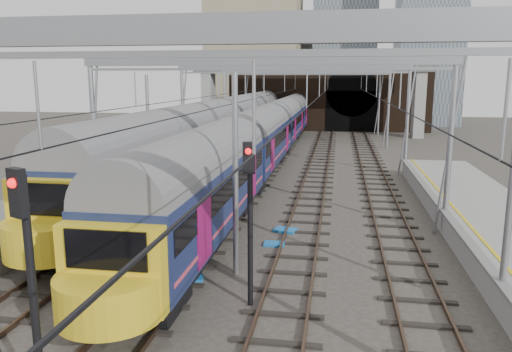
% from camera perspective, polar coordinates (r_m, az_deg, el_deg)
% --- Properties ---
extents(ground, '(160.00, 160.00, 0.00)m').
position_cam_1_polar(ground, '(16.27, -3.73, -13.60)').
color(ground, '#38332D').
rests_on(ground, ground).
extents(tracks, '(14.40, 80.00, 0.22)m').
position_cam_1_polar(tracks, '(30.35, 2.67, -1.80)').
color(tracks, '#4C3828').
rests_on(tracks, ground).
extents(overhead_line, '(16.80, 80.00, 8.00)m').
position_cam_1_polar(overhead_line, '(36.03, 4.01, 10.72)').
color(overhead_line, gray).
rests_on(overhead_line, ground).
extents(retaining_wall, '(28.00, 2.75, 9.00)m').
position_cam_1_polar(retaining_wall, '(66.39, 7.73, 8.89)').
color(retaining_wall, black).
rests_on(retaining_wall, ground).
extents(overbridge, '(28.00, 3.00, 9.25)m').
position_cam_1_polar(overbridge, '(60.48, 6.27, 11.50)').
color(overbridge, gray).
rests_on(overbridge, ground).
extents(city_skyline, '(37.50, 27.50, 60.00)m').
position_cam_1_polar(city_skyline, '(85.49, 9.31, 17.89)').
color(city_skyline, tan).
rests_on(city_skyline, ground).
extents(train_main, '(2.82, 65.27, 4.85)m').
position_cam_1_polar(train_main, '(43.86, 2.25, 5.49)').
color(train_main, black).
rests_on(train_main, ground).
extents(train_second, '(3.08, 71.16, 5.21)m').
position_cam_1_polar(train_second, '(51.13, -1.27, 6.47)').
color(train_second, black).
rests_on(train_second, ground).
extents(signal_near_left, '(0.41, 0.48, 5.17)m').
position_cam_1_polar(signal_near_left, '(10.78, -24.58, -9.24)').
color(signal_near_left, black).
rests_on(signal_near_left, ground).
extents(signal_near_centre, '(0.38, 0.47, 5.03)m').
position_cam_1_polar(signal_near_centre, '(14.58, -0.71, -3.34)').
color(signal_near_centre, black).
rests_on(signal_near_centre, ground).
extents(equip_cover_a, '(1.11, 0.91, 0.11)m').
position_cam_1_polar(equip_cover_a, '(22.68, 3.37, -6.19)').
color(equip_cover_a, blue).
rests_on(equip_cover_a, ground).
extents(equip_cover_b, '(0.97, 0.81, 0.10)m').
position_cam_1_polar(equip_cover_b, '(17.61, -7.47, -11.52)').
color(equip_cover_b, blue).
rests_on(equip_cover_b, ground).
extents(equip_cover_c, '(0.85, 0.61, 0.10)m').
position_cam_1_polar(equip_cover_c, '(20.87, 2.10, -7.76)').
color(equip_cover_c, blue).
rests_on(equip_cover_c, ground).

